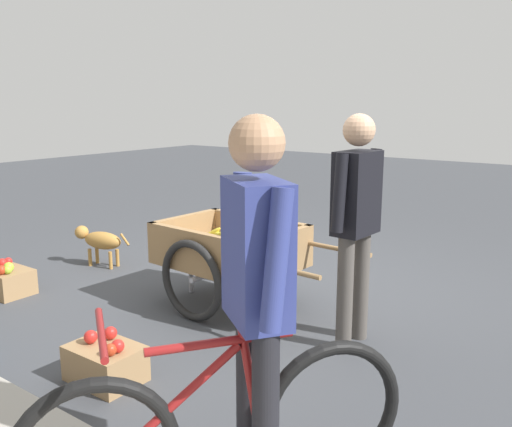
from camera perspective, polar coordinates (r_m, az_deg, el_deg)
ground_plane at (r=4.80m, az=1.73°, el=-8.61°), size 24.00×24.00×0.00m
fruit_cart at (r=4.47m, az=-2.61°, el=-4.28°), size 1.70×0.98×0.74m
vendor_person at (r=3.70m, az=10.42°, el=0.33°), size 0.22×0.58×1.59m
cyclist_person at (r=2.16m, az=0.08°, el=-7.02°), size 0.44×0.39×1.62m
dog at (r=5.80m, az=-16.04°, el=-2.69°), size 0.66×0.26×0.40m
apple_crate at (r=3.53m, az=-15.46°, el=-14.73°), size 0.44×0.32×0.30m
mixed_fruit_crate at (r=5.29m, az=-24.65°, el=-6.32°), size 0.44×0.32×0.31m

